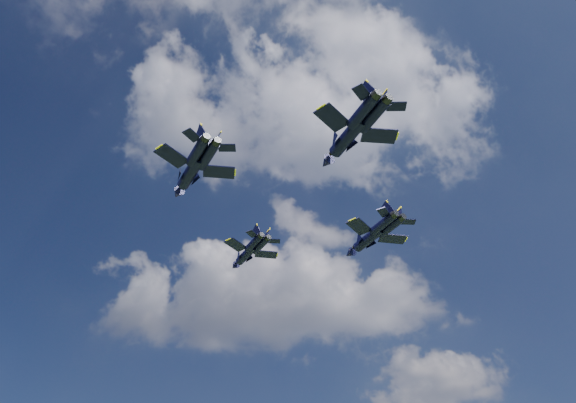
# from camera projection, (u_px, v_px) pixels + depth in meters

# --- Properties ---
(jet_lead) EXTENTS (12.20, 14.16, 3.61)m
(jet_lead) POSITION_uv_depth(u_px,v_px,m) (245.00, 255.00, 113.10)
(jet_lead) COLOR black
(jet_left) EXTENTS (13.41, 16.33, 4.10)m
(jet_left) POSITION_uv_depth(u_px,v_px,m) (190.00, 174.00, 89.06)
(jet_left) COLOR black
(jet_right) EXTENTS (14.06, 16.22, 4.15)m
(jet_right) POSITION_uv_depth(u_px,v_px,m) (367.00, 239.00, 106.48)
(jet_right) COLOR black
(jet_slot) EXTENTS (13.56, 17.05, 4.24)m
(jet_slot) POSITION_uv_depth(u_px,v_px,m) (346.00, 139.00, 83.10)
(jet_slot) COLOR black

